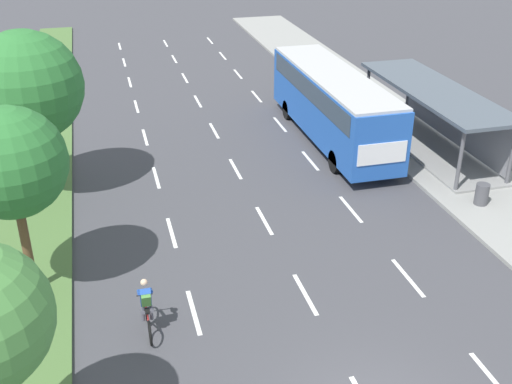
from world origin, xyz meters
TOP-DOWN VIEW (x-y plane):
  - median_strip at (-8.30, 20.00)m, footprint 2.60×52.00m
  - sidewalk_right at (9.25, 20.00)m, footprint 4.50×52.00m
  - lane_divider_left at (-3.50, 17.14)m, footprint 0.14×45.28m
  - lane_divider_center at (0.00, 17.14)m, footprint 0.14×45.28m
  - lane_divider_right at (3.50, 17.14)m, footprint 0.14×45.28m
  - bus_shelter at (9.53, 14.53)m, footprint 2.90×9.89m
  - bus at (5.25, 16.82)m, footprint 2.54×11.29m
  - cyclist at (-4.88, 4.64)m, footprint 0.46×1.82m
  - median_tree_second at (-8.12, 7.45)m, footprint 3.23×3.23m
  - median_tree_third at (-8.06, 14.41)m, footprint 4.23×4.23m
  - trash_bin at (8.45, 8.83)m, footprint 0.52×0.52m

SIDE VIEW (x-z plane):
  - lane_divider_left at x=-3.50m, z-range 0.00..0.01m
  - lane_divider_center at x=0.00m, z-range 0.00..0.01m
  - lane_divider_right at x=3.50m, z-range 0.00..0.01m
  - median_strip at x=-8.30m, z-range 0.00..0.12m
  - sidewalk_right at x=9.25m, z-range 0.00..0.15m
  - trash_bin at x=8.45m, z-range 0.15..1.00m
  - cyclist at x=-4.88m, z-range -0.06..1.65m
  - bus_shelter at x=9.53m, z-range 0.44..3.30m
  - bus at x=5.25m, z-range 0.38..3.75m
  - median_tree_second at x=-8.12m, z-range 1.44..7.36m
  - median_tree_third at x=-8.06m, z-range 1.25..7.77m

